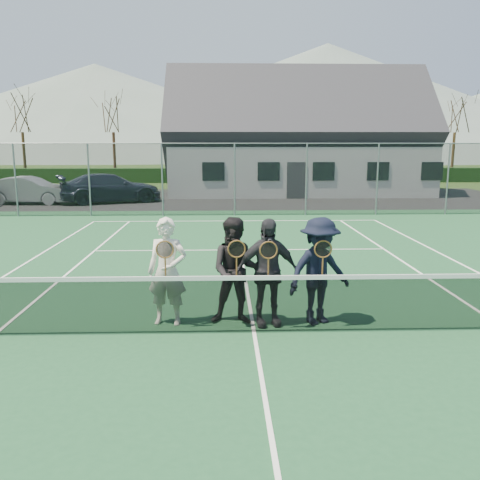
{
  "coord_description": "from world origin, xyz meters",
  "views": [
    {
      "loc": [
        -0.48,
        -7.7,
        3.01
      ],
      "look_at": [
        -0.18,
        1.5,
        1.25
      ],
      "focal_mm": 38.0,
      "sensor_mm": 36.0,
      "label": 1
    }
  ],
  "objects": [
    {
      "name": "player_c",
      "position": [
        0.23,
        0.38,
        0.92
      ],
      "size": [
        1.11,
        0.61,
        1.8
      ],
      "color": "#28272D",
      "rests_on": "court_surface"
    },
    {
      "name": "ground",
      "position": [
        0.0,
        20.0,
        0.0
      ],
      "size": [
        220.0,
        220.0,
        0.0
      ],
      "primitive_type": "plane",
      "color": "#2A4418",
      "rests_on": "ground"
    },
    {
      "name": "hill_centre",
      "position": [
        20.0,
        95.0,
        11.0
      ],
      "size": [
        120.0,
        120.0,
        22.0
      ],
      "primitive_type": "cone",
      "color": "slate",
      "rests_on": "ground"
    },
    {
      "name": "court_markings",
      "position": [
        0.0,
        0.0,
        0.02
      ],
      "size": [
        11.03,
        23.83,
        0.01
      ],
      "color": "white",
      "rests_on": "court_surface"
    },
    {
      "name": "player_b",
      "position": [
        -0.27,
        0.48,
        0.92
      ],
      "size": [
        0.92,
        0.74,
        1.8
      ],
      "color": "black",
      "rests_on": "court_surface"
    },
    {
      "name": "tennis_net",
      "position": [
        0.0,
        0.0,
        0.54
      ],
      "size": [
        11.68,
        0.08,
        1.1
      ],
      "color": "slate",
      "rests_on": "ground"
    },
    {
      "name": "tarmac_carpark",
      "position": [
        -4.0,
        20.0,
        0.01
      ],
      "size": [
        40.0,
        12.0,
        0.01
      ],
      "primitive_type": "cube",
      "color": "black",
      "rests_on": "ground"
    },
    {
      "name": "perimeter_fence",
      "position": [
        0.0,
        13.5,
        1.52
      ],
      "size": [
        30.07,
        0.07,
        3.02
      ],
      "color": "slate",
      "rests_on": "ground"
    },
    {
      "name": "car_b",
      "position": [
        -10.16,
        18.02,
        0.69
      ],
      "size": [
        4.23,
        1.64,
        1.37
      ],
      "primitive_type": "imported",
      "rotation": [
        0.0,
        0.0,
        1.53
      ],
      "color": "gray",
      "rests_on": "ground"
    },
    {
      "name": "tree_c",
      "position": [
        2.0,
        33.0,
        5.79
      ],
      "size": [
        3.2,
        3.2,
        7.77
      ],
      "color": "#332212",
      "rests_on": "ground"
    },
    {
      "name": "court_surface",
      "position": [
        0.0,
        0.0,
        0.01
      ],
      "size": [
        30.0,
        30.0,
        0.02
      ],
      "primitive_type": "cube",
      "color": "#1C4C2B",
      "rests_on": "ground"
    },
    {
      "name": "tree_a",
      "position": [
        -16.0,
        33.0,
        5.79
      ],
      "size": [
        3.2,
        3.2,
        7.77
      ],
      "color": "#372414",
      "rests_on": "ground"
    },
    {
      "name": "player_d",
      "position": [
        1.11,
        0.43,
        0.92
      ],
      "size": [
        1.34,
        1.09,
        1.8
      ],
      "color": "black",
      "rests_on": "court_surface"
    },
    {
      "name": "tree_d",
      "position": [
        12.0,
        33.0,
        5.79
      ],
      "size": [
        3.2,
        3.2,
        7.77
      ],
      "color": "#381F14",
      "rests_on": "ground"
    },
    {
      "name": "player_a",
      "position": [
        -1.41,
        0.48,
        0.92
      ],
      "size": [
        0.71,
        0.54,
        1.8
      ],
      "color": "white",
      "rests_on": "court_surface"
    },
    {
      "name": "tree_e",
      "position": [
        18.0,
        33.0,
        5.79
      ],
      "size": [
        3.2,
        3.2,
        7.77
      ],
      "color": "#3A2815",
      "rests_on": "ground"
    },
    {
      "name": "hedge_row",
      "position": [
        0.0,
        32.0,
        0.55
      ],
      "size": [
        40.0,
        1.2,
        1.1
      ],
      "primitive_type": "cube",
      "color": "black",
      "rests_on": "ground"
    },
    {
      "name": "clubhouse",
      "position": [
        4.0,
        24.0,
        3.99
      ],
      "size": [
        15.6,
        8.2,
        7.7
      ],
      "color": "silver",
      "rests_on": "ground"
    },
    {
      "name": "hill_west",
      "position": [
        -25.0,
        95.0,
        9.0
      ],
      "size": [
        110.0,
        110.0,
        18.0
      ],
      "primitive_type": "cone",
      "color": "slate",
      "rests_on": "ground"
    },
    {
      "name": "tree_b",
      "position": [
        -9.0,
        33.0,
        5.79
      ],
      "size": [
        3.2,
        3.2,
        7.77
      ],
      "color": "#3A2115",
      "rests_on": "ground"
    },
    {
      "name": "car_c",
      "position": [
        -6.25,
        18.53,
        0.74
      ],
      "size": [
        5.53,
        3.8,
        1.49
      ],
      "primitive_type": "imported",
      "rotation": [
        0.0,
        0.0,
        1.94
      ],
      "color": "black",
      "rests_on": "ground"
    }
  ]
}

